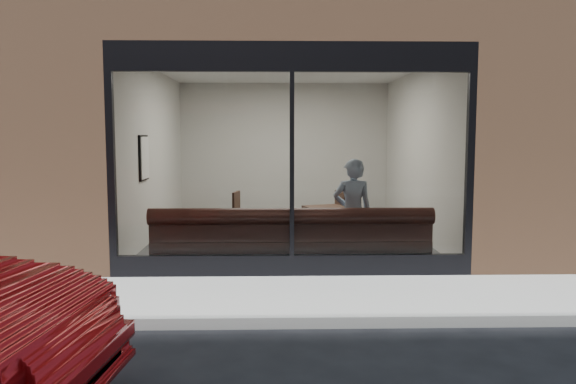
{
  "coord_description": "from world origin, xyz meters",
  "views": [
    {
      "loc": [
        -0.24,
        -5.59,
        1.95
      ],
      "look_at": [
        -0.04,
        2.4,
        1.14
      ],
      "focal_mm": 35.0,
      "sensor_mm": 36.0,
      "label": 1
    }
  ],
  "objects_px": {
    "person": "(352,213)",
    "cafe_chair_left": "(226,231)",
    "banquette": "(291,254)",
    "cafe_table_right": "(326,208)",
    "cafe_table_left": "(222,214)",
    "cafe_chair_right": "(330,230)"
  },
  "relations": [
    {
      "from": "person",
      "to": "cafe_table_left",
      "type": "xyz_separation_m",
      "value": [
        -1.97,
        0.34,
        -0.06
      ]
    },
    {
      "from": "cafe_table_right",
      "to": "cafe_chair_left",
      "type": "xyz_separation_m",
      "value": [
        -1.74,
        0.72,
        -0.5
      ]
    },
    {
      "from": "cafe_table_left",
      "to": "cafe_chair_left",
      "type": "height_order",
      "value": "cafe_table_left"
    },
    {
      "from": "cafe_table_left",
      "to": "person",
      "type": "bearing_deg",
      "value": -9.71
    },
    {
      "from": "cafe_table_right",
      "to": "cafe_chair_left",
      "type": "bearing_deg",
      "value": 157.55
    },
    {
      "from": "cafe_table_left",
      "to": "cafe_chair_right",
      "type": "xyz_separation_m",
      "value": [
        1.82,
        1.42,
        -0.5
      ]
    },
    {
      "from": "person",
      "to": "cafe_table_right",
      "type": "xyz_separation_m",
      "value": [
        -0.3,
        1.04,
        -0.06
      ]
    },
    {
      "from": "person",
      "to": "cafe_chair_left",
      "type": "relative_size",
      "value": 3.76
    },
    {
      "from": "person",
      "to": "cafe_chair_right",
      "type": "distance_m",
      "value": 1.85
    },
    {
      "from": "person",
      "to": "cafe_table_right",
      "type": "relative_size",
      "value": 2.56
    },
    {
      "from": "banquette",
      "to": "person",
      "type": "relative_size",
      "value": 2.49
    },
    {
      "from": "person",
      "to": "cafe_table_left",
      "type": "distance_m",
      "value": 2.0
    },
    {
      "from": "banquette",
      "to": "cafe_table_right",
      "type": "relative_size",
      "value": 6.38
    },
    {
      "from": "cafe_table_right",
      "to": "banquette",
      "type": "bearing_deg",
      "value": -116.63
    },
    {
      "from": "banquette",
      "to": "cafe_chair_right",
      "type": "distance_m",
      "value": 2.12
    },
    {
      "from": "cafe_table_left",
      "to": "cafe_table_right",
      "type": "distance_m",
      "value": 1.81
    },
    {
      "from": "cafe_chair_left",
      "to": "cafe_chair_right",
      "type": "relative_size",
      "value": 0.99
    },
    {
      "from": "cafe_table_right",
      "to": "cafe_chair_right",
      "type": "xyz_separation_m",
      "value": [
        0.14,
        0.72,
        -0.5
      ]
    },
    {
      "from": "cafe_table_left",
      "to": "cafe_chair_left",
      "type": "xyz_separation_m",
      "value": [
        -0.06,
        1.42,
        -0.5
      ]
    },
    {
      "from": "banquette",
      "to": "person",
      "type": "height_order",
      "value": "person"
    },
    {
      "from": "banquette",
      "to": "cafe_table_left",
      "type": "distance_m",
      "value": 1.29
    },
    {
      "from": "cafe_chair_right",
      "to": "cafe_table_right",
      "type": "bearing_deg",
      "value": 63.27
    }
  ]
}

